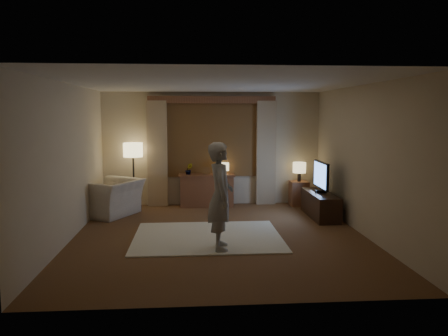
{
  "coord_description": "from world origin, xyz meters",
  "views": [
    {
      "loc": [
        -0.47,
        -7.32,
        2.09
      ],
      "look_at": [
        0.12,
        0.6,
        1.11
      ],
      "focal_mm": 35.0,
      "sensor_mm": 36.0,
      "label": 1
    }
  ],
  "objects": [
    {
      "name": "table_lamp_side",
      "position": [
        1.99,
        2.45,
        0.87
      ],
      "size": [
        0.3,
        0.3,
        0.44
      ],
      "color": "black",
      "rests_on": "side_table"
    },
    {
      "name": "floor_lamp",
      "position": [
        -1.77,
        2.43,
        1.23
      ],
      "size": [
        0.43,
        0.43,
        1.47
      ],
      "color": "black",
      "rests_on": "floor"
    },
    {
      "name": "tv_stand",
      "position": [
        2.15,
        1.27,
        0.25
      ],
      "size": [
        0.45,
        1.4,
        0.5
      ],
      "primitive_type": "cube",
      "color": "black",
      "rests_on": "floor"
    },
    {
      "name": "rug",
      "position": [
        -0.21,
        -0.05,
        0.01
      ],
      "size": [
        2.5,
        2.0,
        0.02
      ],
      "primitive_type": "cube",
      "color": "#F0E7CA",
      "rests_on": "floor"
    },
    {
      "name": "table_lamp_sideboard",
      "position": [
        0.26,
        2.5,
        0.9
      ],
      "size": [
        0.22,
        0.22,
        0.3
      ],
      "color": "black",
      "rests_on": "sideboard"
    },
    {
      "name": "room",
      "position": [
        0.0,
        0.5,
        1.33
      ],
      "size": [
        5.04,
        5.54,
        2.64
      ],
      "color": "brown",
      "rests_on": "ground"
    },
    {
      "name": "plant",
      "position": [
        -0.54,
        2.5,
        0.85
      ],
      "size": [
        0.17,
        0.13,
        0.3
      ],
      "primitive_type": "imported",
      "color": "#999999",
      "rests_on": "sideboard"
    },
    {
      "name": "side_table",
      "position": [
        1.99,
        2.45,
        0.28
      ],
      "size": [
        0.4,
        0.4,
        0.56
      ],
      "primitive_type": "cube",
      "color": "brown",
      "rests_on": "floor"
    },
    {
      "name": "sideboard",
      "position": [
        -0.14,
        2.5,
        0.35
      ],
      "size": [
        1.2,
        0.4,
        0.7
      ],
      "primitive_type": "cube",
      "color": "brown",
      "rests_on": "floor"
    },
    {
      "name": "person",
      "position": [
        -0.03,
        -0.75,
        0.85
      ],
      "size": [
        0.4,
        0.6,
        1.66
      ],
      "primitive_type": "imported",
      "rotation": [
        0.0,
        0.0,
        1.57
      ],
      "color": "#A39F97",
      "rests_on": "rug"
    },
    {
      "name": "picture_frame",
      "position": [
        -0.14,
        2.5,
        0.8
      ],
      "size": [
        0.16,
        0.02,
        0.2
      ],
      "primitive_type": "cube",
      "color": "brown",
      "rests_on": "sideboard"
    },
    {
      "name": "tv",
      "position": [
        2.15,
        1.27,
        0.85
      ],
      "size": [
        0.22,
        0.89,
        0.64
      ],
      "color": "black",
      "rests_on": "tv_stand"
    },
    {
      "name": "armchair",
      "position": [
        -2.15,
        1.75,
        0.37
      ],
      "size": [
        1.42,
        1.48,
        0.74
      ],
      "primitive_type": "imported",
      "rotation": [
        0.0,
        0.0,
        -2.06
      ],
      "color": "beige",
      "rests_on": "floor"
    }
  ]
}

